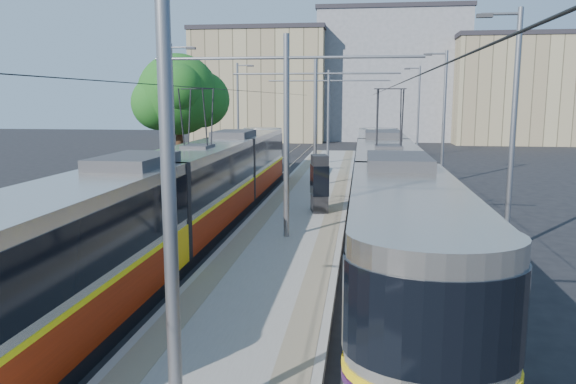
# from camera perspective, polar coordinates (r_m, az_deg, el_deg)

# --- Properties ---
(ground) EXTENTS (160.00, 160.00, 0.00)m
(ground) POSITION_cam_1_polar(r_m,az_deg,el_deg) (12.64, -5.17, -14.52)
(ground) COLOR black
(ground) RESTS_ON ground
(platform) EXTENTS (4.00, 50.00, 0.30)m
(platform) POSITION_cam_1_polar(r_m,az_deg,el_deg) (28.81, 2.23, -0.52)
(platform) COLOR gray
(platform) RESTS_ON ground
(tactile_strip_left) EXTENTS (0.70, 50.00, 0.01)m
(tactile_strip_left) POSITION_cam_1_polar(r_m,az_deg,el_deg) (28.95, -0.63, -0.16)
(tactile_strip_left) COLOR gray
(tactile_strip_left) RESTS_ON platform
(tactile_strip_right) EXTENTS (0.70, 50.00, 0.01)m
(tactile_strip_right) POSITION_cam_1_polar(r_m,az_deg,el_deg) (28.69, 5.12, -0.28)
(tactile_strip_right) COLOR gray
(tactile_strip_right) RESTS_ON platform
(rails) EXTENTS (8.71, 70.00, 0.03)m
(rails) POSITION_cam_1_polar(r_m,az_deg,el_deg) (28.83, 2.23, -0.79)
(rails) COLOR gray
(rails) RESTS_ON ground
(tram_left) EXTENTS (2.43, 30.37, 5.50)m
(tram_left) POSITION_cam_1_polar(r_m,az_deg,el_deg) (21.88, -9.03, 0.33)
(tram_left) COLOR black
(tram_left) RESTS_ON ground
(tram_right) EXTENTS (2.43, 30.12, 5.50)m
(tram_right) POSITION_cam_1_polar(r_m,az_deg,el_deg) (21.83, 10.06, 0.68)
(tram_right) COLOR black
(tram_right) RESTS_ON ground
(catenary) EXTENTS (9.20, 70.00, 7.00)m
(catenary) POSITION_cam_1_polar(r_m,az_deg,el_deg) (25.55, 1.70, 8.08)
(catenary) COLOR slate
(catenary) RESTS_ON platform
(street_lamps) EXTENTS (15.18, 38.22, 8.00)m
(street_lamps) POSITION_cam_1_polar(r_m,az_deg,el_deg) (32.38, 2.94, 7.75)
(street_lamps) COLOR slate
(street_lamps) RESTS_ON ground
(shelter) EXTENTS (0.91, 1.23, 2.46)m
(shelter) POSITION_cam_1_polar(r_m,az_deg,el_deg) (24.14, 3.22, 1.00)
(shelter) COLOR black
(shelter) RESTS_ON platform
(tree) EXTENTS (5.40, 5.00, 7.85)m
(tree) POSITION_cam_1_polar(r_m,az_deg,el_deg) (35.23, -10.49, 9.57)
(tree) COLOR #382314
(tree) RESTS_ON ground
(building_left) EXTENTS (16.32, 12.24, 13.63)m
(building_left) POSITION_cam_1_polar(r_m,az_deg,el_deg) (72.38, -2.55, 10.76)
(building_left) COLOR #9B8E69
(building_left) RESTS_ON ground
(building_centre) EXTENTS (18.36, 14.28, 16.11)m
(building_centre) POSITION_cam_1_polar(r_m,az_deg,el_deg) (75.39, 10.31, 11.51)
(building_centre) COLOR gray
(building_centre) RESTS_ON ground
(building_right) EXTENTS (14.28, 10.20, 12.41)m
(building_right) POSITION_cam_1_polar(r_m,az_deg,el_deg) (71.42, 21.94, 9.62)
(building_right) COLOR #9B8E69
(building_right) RESTS_ON ground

